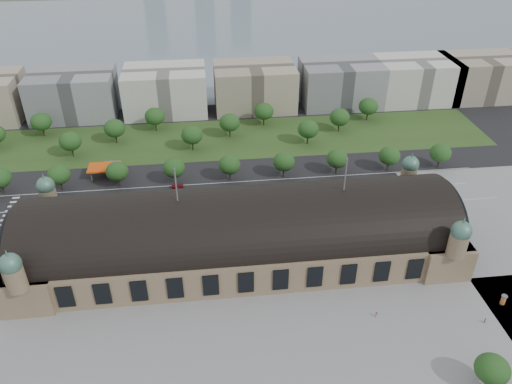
{
  "coord_description": "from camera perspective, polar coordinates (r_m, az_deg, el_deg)",
  "views": [
    {
      "loc": [
        -10.15,
        -135.71,
        114.93
      ],
      "look_at": [
        7.8,
        19.9,
        14.0
      ],
      "focal_mm": 35.0,
      "sensor_mm": 36.0,
      "label": 1
    }
  ],
  "objects": [
    {
      "name": "tree_row_3",
      "position": [
        220.46,
        -15.6,
        2.29
      ],
      "size": [
        9.6,
        9.6,
        11.52
      ],
      "color": "#2D2116",
      "rests_on": "ground"
    },
    {
      "name": "bus_mid",
      "position": [
        199.55,
        1.09,
        -1.81
      ],
      "size": [
        11.76,
        2.87,
        3.27
      ],
      "primitive_type": "imported",
      "rotation": [
        0.0,
        0.0,
        1.58
      ],
      "color": "beige",
      "rests_on": "ground"
    },
    {
      "name": "tree_row_8",
      "position": [
        232.2,
        15.01,
        4.02
      ],
      "size": [
        9.6,
        9.6,
        11.52
      ],
      "color": "#2D2116",
      "rests_on": "ground"
    },
    {
      "name": "pedestrian_4",
      "position": [
        161.09,
        26.14,
        -16.76
      ],
      "size": [
        1.12,
        1.2,
        1.78
      ],
      "primitive_type": "imported",
      "rotation": [
        0.0,
        0.0,
        4.02
      ],
      "color": "gray",
      "rests_on": "ground"
    },
    {
      "name": "grass_belt",
      "position": [
        256.01,
        -7.0,
        5.86
      ],
      "size": [
        300.0,
        45.0,
        0.1
      ],
      "primitive_type": "cube",
      "color": "#2B481D",
      "rests_on": "ground"
    },
    {
      "name": "tree_belt_9",
      "position": [
        248.75,
        5.99,
        7.16
      ],
      "size": [
        10.4,
        10.4,
        12.48
      ],
      "color": "#2D2116",
      "rests_on": "ground"
    },
    {
      "name": "tree_plaza_s",
      "position": [
        149.48,
        25.39,
        -17.84
      ],
      "size": [
        9.0,
        9.0,
        10.64
      ],
      "color": "#2D2116",
      "rests_on": "ground"
    },
    {
      "name": "bus_west",
      "position": [
        202.5,
        -7.98,
        -1.57
      ],
      "size": [
        12.22,
        3.67,
        3.36
      ],
      "primitive_type": "imported",
      "rotation": [
        0.0,
        0.0,
        1.5
      ],
      "color": "#CE4520",
      "rests_on": "ground"
    },
    {
      "name": "parked_car_3",
      "position": [
        201.75,
        -18.6,
        -3.7
      ],
      "size": [
        3.95,
        3.35,
        1.28
      ],
      "primitive_type": "imported",
      "rotation": [
        0.0,
        0.0,
        -0.97
      ],
      "color": "slate",
      "rests_on": "ground"
    },
    {
      "name": "bus_east",
      "position": [
        201.42,
        4.32,
        -1.57
      ],
      "size": [
        11.2,
        3.12,
        3.09
      ],
      "primitive_type": "imported",
      "rotation": [
        0.0,
        0.0,
        1.52
      ],
      "color": "#BBB9AE",
      "rests_on": "ground"
    },
    {
      "name": "tree_belt_6",
      "position": [
        243.5,
        -7.33,
        6.48
      ],
      "size": [
        10.4,
        10.4,
        12.48
      ],
      "color": "#2D2116",
      "rests_on": "ground"
    },
    {
      "name": "traffic_car_3",
      "position": [
        217.5,
        -8.93,
        0.69
      ],
      "size": [
        5.42,
        2.76,
        1.51
      ],
      "primitive_type": "imported",
      "rotation": [
        0.0,
        0.0,
        1.7
      ],
      "color": "maroon",
      "rests_on": "ground"
    },
    {
      "name": "pedestrian_0",
      "position": [
        161.11,
        13.59,
        -13.47
      ],
      "size": [
        0.91,
        0.56,
        1.81
      ],
      "primitive_type": "imported",
      "rotation": [
        0.0,
        0.0,
        0.06
      ],
      "color": "gray",
      "rests_on": "ground"
    },
    {
      "name": "tree_row_2",
      "position": [
        225.82,
        -21.6,
        1.86
      ],
      "size": [
        9.6,
        9.6,
        11.52
      ],
      "color": "#2D2116",
      "rests_on": "ground"
    },
    {
      "name": "parked_car_0",
      "position": [
        208.6,
        -24.93,
        -3.94
      ],
      "size": [
        4.16,
        3.13,
        1.31
      ],
      "primitive_type": "imported",
      "rotation": [
        0.0,
        0.0,
        -1.07
      ],
      "color": "black",
      "rests_on": "ground"
    },
    {
      "name": "tree_belt_4",
      "position": [
        258.02,
        -15.86,
        7.03
      ],
      "size": [
        10.4,
        10.4,
        12.48
      ],
      "color": "#2D2116",
      "rests_on": "ground"
    },
    {
      "name": "station",
      "position": [
        171.68,
        -1.83,
        -4.79
      ],
      "size": [
        150.0,
        48.4,
        44.3
      ],
      "color": "#877253",
      "rests_on": "ground"
    },
    {
      "name": "office_6",
      "position": [
        313.79,
        17.75,
        12.11
      ],
      "size": [
        45.0,
        32.0,
        24.0
      ],
      "primitive_type": "cube",
      "color": "silver",
      "rests_on": "ground"
    },
    {
      "name": "office_7",
      "position": [
        331.77,
        24.23,
        11.88
      ],
      "size": [
        45.0,
        32.0,
        24.0
      ],
      "primitive_type": "cube",
      "color": "tan",
      "rests_on": "ground"
    },
    {
      "name": "tree_row_9",
      "position": [
        241.74,
        20.35,
        4.21
      ],
      "size": [
        9.6,
        9.6,
        11.52
      ],
      "color": "#2D2116",
      "rests_on": "ground"
    },
    {
      "name": "tree_row_7",
      "position": [
        224.83,
        9.27,
        3.77
      ],
      "size": [
        9.6,
        9.6,
        11.52
      ],
      "color": "#2D2116",
      "rests_on": "ground"
    },
    {
      "name": "ground",
      "position": [
        178.13,
        -1.78,
        -7.41
      ],
      "size": [
        900.0,
        900.0,
        0.0
      ],
      "primitive_type": "plane",
      "color": "black",
      "rests_on": "ground"
    },
    {
      "name": "parked_car_5",
      "position": [
        195.4,
        -12.45,
        -3.86
      ],
      "size": [
        5.98,
        5.11,
        1.52
      ],
      "primitive_type": "imported",
      "rotation": [
        0.0,
        0.0,
        -0.99
      ],
      "color": "#9B9DA3",
      "rests_on": "ground"
    },
    {
      "name": "road_slab",
      "position": [
        208.52,
        -8.19,
        -1.03
      ],
      "size": [
        260.0,
        26.0,
        0.1
      ],
      "primitive_type": "cube",
      "color": "black",
      "rests_on": "ground"
    },
    {
      "name": "office_2",
      "position": [
        296.11,
        -20.12,
        10.45
      ],
      "size": [
        45.0,
        32.0,
        24.0
      ],
      "primitive_type": "cube",
      "color": "gray",
      "rests_on": "ground"
    },
    {
      "name": "traffic_car_4",
      "position": [
        210.01,
        2.41,
        -0.19
      ],
      "size": [
        4.21,
        1.92,
        1.4
      ],
      "primitive_type": "imported",
      "rotation": [
        0.0,
        0.0,
        -1.5
      ],
      "color": "#1A1A4A",
      "rests_on": "ground"
    },
    {
      "name": "tree_row_6",
      "position": [
        219.85,
        3.21,
        3.47
      ],
      "size": [
        9.6,
        9.6,
        11.52
      ],
      "color": "#2D2116",
      "rests_on": "ground"
    },
    {
      "name": "pedestrian_1",
      "position": [
        169.91,
        24.7,
        -13.21
      ],
      "size": [
        0.74,
        0.78,
        1.79
      ],
      "primitive_type": "imported",
      "rotation": [
        0.0,
        0.0,
        0.91
      ],
      "color": "gray",
      "rests_on": "ground"
    },
    {
      "name": "office_5",
      "position": [
        298.7,
        9.63,
        12.18
      ],
      "size": [
        45.0,
        32.0,
        24.0
      ],
      "primitive_type": "cube",
      "color": "gray",
      "rests_on": "ground"
    },
    {
      "name": "traffic_car_5",
      "position": [
        217.51,
        7.14,
        0.87
      ],
      "size": [
        5.14,
        2.27,
        1.64
      ],
      "primitive_type": "imported",
      "rotation": [
        0.0,
        0.0,
        1.46
      ],
      "color": "slate",
      "rests_on": "ground"
    },
    {
      "name": "tree_belt_11",
      "position": [
        279.79,
        12.72,
        9.52
      ],
      "size": [
        10.4,
        10.4,
        12.48
      ],
      "color": "#2D2116",
      "rests_on": "ground"
    },
    {
      "name": "advertising_column",
      "position": [
        177.83,
        26.43,
        -10.96
      ],
      "size": [
        1.85,
        1.85,
        3.51
      ],
      "color": "red",
      "rests_on": "ground"
    },
    {
      "name": "petrol_station",
      "position": [
        234.21,
        -16.52,
        2.77
      ],
      "size": [
        14.0,
        13.0,
        5.05
      ],
      "color": "#DC490C",
      "rests_on": "ground"
    },
    {
      "name": "tree_belt_2",
      "position": [
        277.55,
        -23.36,
        7.38
      ],
      "size": [
        10.4,
        10.4,
        12.48
      ],
      "color": "#2D2116",
      "rests_on": "ground"
    },
    {
      "name": "office_3",
      "position": [
        288.43,
        -10.29,
        11.36
      ],
      "size": [
        45.0,
        32.0,
        24.0
      ],
      "primitive_type": "cube",
      "color": "silver",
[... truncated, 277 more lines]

